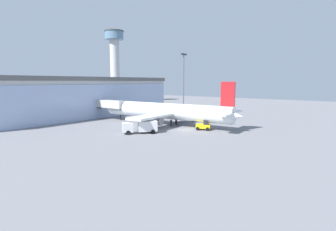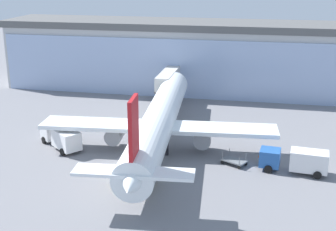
{
  "view_description": "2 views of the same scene",
  "coord_description": "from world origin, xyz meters",
  "px_view_note": "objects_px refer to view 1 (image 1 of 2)",
  "views": [
    {
      "loc": [
        -49.65,
        -32.92,
        11.01
      ],
      "look_at": [
        3.05,
        7.36,
        2.4
      ],
      "focal_mm": 28.0,
      "sensor_mm": 36.0,
      "label": 1
    },
    {
      "loc": [
        14.46,
        -46.03,
        21.83
      ],
      "look_at": [
        4.03,
        6.5,
        4.68
      ],
      "focal_mm": 50.0,
      "sensor_mm": 36.0,
      "label": 2
    }
  ],
  "objects_px": {
    "fuel_truck": "(212,114)",
    "baggage_cart": "(198,120)",
    "catering_truck": "(141,127)",
    "pushback_tug": "(204,126)",
    "safety_cone_nose": "(191,126)",
    "control_tower": "(115,58)",
    "safety_cone_wingtip": "(194,119)",
    "jet_bridge": "(107,105)",
    "airplane": "(166,111)",
    "apron_light_mast": "(184,79)"
  },
  "relations": [
    {
      "from": "pushback_tug",
      "to": "safety_cone_nose",
      "type": "xyz_separation_m",
      "value": [
        1.69,
        4.52,
        -0.7
      ]
    },
    {
      "from": "baggage_cart",
      "to": "catering_truck",
      "type": "bearing_deg",
      "value": -154.17
    },
    {
      "from": "control_tower",
      "to": "airplane",
      "type": "bearing_deg",
      "value": -122.55
    },
    {
      "from": "control_tower",
      "to": "catering_truck",
      "type": "xyz_separation_m",
      "value": [
        -56.43,
        -72.12,
        -22.02
      ]
    },
    {
      "from": "fuel_truck",
      "to": "safety_cone_nose",
      "type": "height_order",
      "value": "fuel_truck"
    },
    {
      "from": "airplane",
      "to": "safety_cone_wingtip",
      "type": "height_order",
      "value": "airplane"
    },
    {
      "from": "safety_cone_nose",
      "to": "safety_cone_wingtip",
      "type": "relative_size",
      "value": 1.0
    },
    {
      "from": "safety_cone_nose",
      "to": "safety_cone_wingtip",
      "type": "xyz_separation_m",
      "value": [
        11.2,
        5.92,
        0.0
      ]
    },
    {
      "from": "safety_cone_nose",
      "to": "safety_cone_wingtip",
      "type": "bearing_deg",
      "value": 27.84
    },
    {
      "from": "apron_light_mast",
      "to": "safety_cone_wingtip",
      "type": "bearing_deg",
      "value": -133.8
    },
    {
      "from": "fuel_truck",
      "to": "baggage_cart",
      "type": "height_order",
      "value": "fuel_truck"
    },
    {
      "from": "jet_bridge",
      "to": "apron_light_mast",
      "type": "distance_m",
      "value": 28.45
    },
    {
      "from": "pushback_tug",
      "to": "safety_cone_wingtip",
      "type": "bearing_deg",
      "value": -73.19
    },
    {
      "from": "airplane",
      "to": "catering_truck",
      "type": "height_order",
      "value": "airplane"
    },
    {
      "from": "pushback_tug",
      "to": "safety_cone_wingtip",
      "type": "xyz_separation_m",
      "value": [
        12.89,
        10.44,
        -0.7
      ]
    },
    {
      "from": "jet_bridge",
      "to": "safety_cone_nose",
      "type": "relative_size",
      "value": 22.86
    },
    {
      "from": "control_tower",
      "to": "pushback_tug",
      "type": "xyz_separation_m",
      "value": [
        -44.86,
        -80.8,
        -22.51
      ]
    },
    {
      "from": "catering_truck",
      "to": "fuel_truck",
      "type": "bearing_deg",
      "value": -143.84
    },
    {
      "from": "baggage_cart",
      "to": "safety_cone_nose",
      "type": "relative_size",
      "value": 5.86
    },
    {
      "from": "airplane",
      "to": "control_tower",
      "type": "bearing_deg",
      "value": -36.9
    },
    {
      "from": "catering_truck",
      "to": "fuel_truck",
      "type": "xyz_separation_m",
      "value": [
        28.38,
        -1.83,
        0.0
      ]
    },
    {
      "from": "airplane",
      "to": "baggage_cart",
      "type": "relative_size",
      "value": 12.47
    },
    {
      "from": "baggage_cart",
      "to": "safety_cone_nose",
      "type": "xyz_separation_m",
      "value": [
        -8.33,
        -3.09,
        -0.23
      ]
    },
    {
      "from": "control_tower",
      "to": "safety_cone_nose",
      "type": "height_order",
      "value": "control_tower"
    },
    {
      "from": "baggage_cart",
      "to": "safety_cone_nose",
      "type": "bearing_deg",
      "value": -130.94
    },
    {
      "from": "control_tower",
      "to": "safety_cone_nose",
      "type": "xyz_separation_m",
      "value": [
        -43.17,
        -76.28,
        -23.21
      ]
    },
    {
      "from": "apron_light_mast",
      "to": "safety_cone_nose",
      "type": "relative_size",
      "value": 37.24
    },
    {
      "from": "apron_light_mast",
      "to": "airplane",
      "type": "distance_m",
      "value": 26.73
    },
    {
      "from": "safety_cone_wingtip",
      "to": "catering_truck",
      "type": "bearing_deg",
      "value": -175.91
    },
    {
      "from": "jet_bridge",
      "to": "baggage_cart",
      "type": "xyz_separation_m",
      "value": [
        12.13,
        -23.42,
        -3.74
      ]
    },
    {
      "from": "control_tower",
      "to": "baggage_cart",
      "type": "distance_m",
      "value": 84.26
    },
    {
      "from": "control_tower",
      "to": "airplane",
      "type": "height_order",
      "value": "control_tower"
    },
    {
      "from": "catering_truck",
      "to": "safety_cone_nose",
      "type": "xyz_separation_m",
      "value": [
        13.26,
        -4.17,
        -1.19
      ]
    },
    {
      "from": "safety_cone_wingtip",
      "to": "fuel_truck",
      "type": "bearing_deg",
      "value": -42.46
    },
    {
      "from": "jet_bridge",
      "to": "catering_truck",
      "type": "xyz_separation_m",
      "value": [
        -9.45,
        -22.34,
        -2.78
      ]
    },
    {
      "from": "pushback_tug",
      "to": "safety_cone_nose",
      "type": "distance_m",
      "value": 4.87
    },
    {
      "from": "catering_truck",
      "to": "baggage_cart",
      "type": "height_order",
      "value": "catering_truck"
    },
    {
      "from": "jet_bridge",
      "to": "baggage_cart",
      "type": "distance_m",
      "value": 26.64
    },
    {
      "from": "jet_bridge",
      "to": "safety_cone_wingtip",
      "type": "relative_size",
      "value": 22.86
    },
    {
      "from": "catering_truck",
      "to": "pushback_tug",
      "type": "height_order",
      "value": "catering_truck"
    },
    {
      "from": "safety_cone_wingtip",
      "to": "jet_bridge",
      "type": "bearing_deg",
      "value": 126.09
    },
    {
      "from": "control_tower",
      "to": "pushback_tug",
      "type": "relative_size",
      "value": 10.41
    },
    {
      "from": "control_tower",
      "to": "airplane",
      "type": "distance_m",
      "value": 84.95
    },
    {
      "from": "control_tower",
      "to": "airplane",
      "type": "relative_size",
      "value": 0.94
    },
    {
      "from": "pushback_tug",
      "to": "safety_cone_wingtip",
      "type": "height_order",
      "value": "pushback_tug"
    },
    {
      "from": "safety_cone_nose",
      "to": "baggage_cart",
      "type": "bearing_deg",
      "value": 20.37
    },
    {
      "from": "fuel_truck",
      "to": "pushback_tug",
      "type": "relative_size",
      "value": 2.06
    },
    {
      "from": "catering_truck",
      "to": "safety_cone_wingtip",
      "type": "xyz_separation_m",
      "value": [
        24.46,
        1.75,
        -1.19
      ]
    },
    {
      "from": "catering_truck",
      "to": "pushback_tug",
      "type": "distance_m",
      "value": 14.48
    },
    {
      "from": "jet_bridge",
      "to": "airplane",
      "type": "distance_m",
      "value": 20.01
    }
  ]
}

